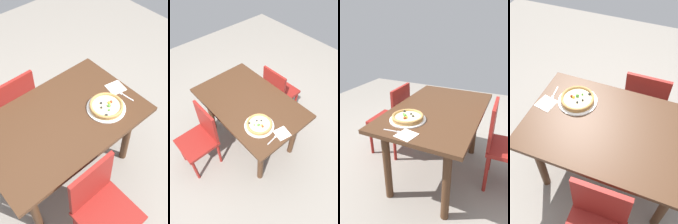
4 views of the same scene
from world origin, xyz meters
TOP-DOWN VIEW (x-y plane):
  - ground_plane at (0.00, 0.00)m, footprint 6.00×6.00m
  - dining_table at (0.00, 0.00)m, footprint 1.31×0.84m
  - chair_near at (-0.15, -0.63)m, footprint 0.40×0.40m
  - plate at (0.34, -0.15)m, footprint 0.32×0.32m
  - pizza at (0.34, -0.15)m, footprint 0.27×0.27m
  - fork at (0.55, -0.15)m, footprint 0.03×0.17m
  - napkin at (0.56, -0.04)m, footprint 0.16×0.16m

SIDE VIEW (x-z plane):
  - ground_plane at x=0.00m, z-range 0.00..0.00m
  - chair_near at x=-0.15m, z-range 0.04..0.92m
  - dining_table at x=0.00m, z-range 0.26..1.03m
  - napkin at x=0.56m, z-range 0.77..0.77m
  - fork at x=0.55m, z-range 0.77..0.77m
  - plate at x=0.34m, z-range 0.77..0.78m
  - pizza at x=0.34m, z-range 0.77..0.82m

